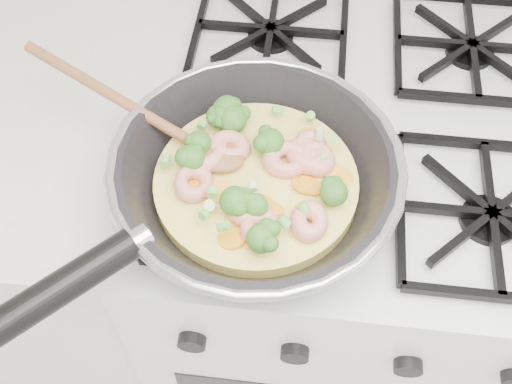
# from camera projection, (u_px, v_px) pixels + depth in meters

# --- Properties ---
(stove) EXTENTS (0.60, 0.60, 0.92)m
(stove) POSITION_uv_depth(u_px,v_px,m) (334.00, 270.00, 1.23)
(stove) COLOR white
(stove) RESTS_ON ground
(skillet) EXTENTS (0.48, 0.42, 0.10)m
(skillet) POSITION_uv_depth(u_px,v_px,m) (252.00, 177.00, 0.73)
(skillet) COLOR black
(skillet) RESTS_ON stove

